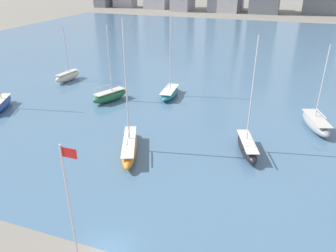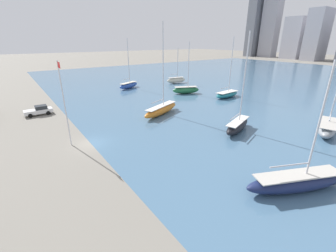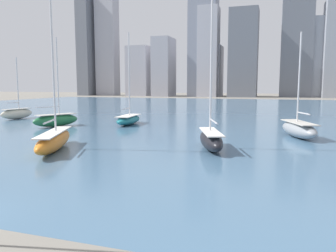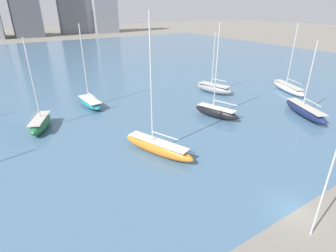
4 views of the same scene
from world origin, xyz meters
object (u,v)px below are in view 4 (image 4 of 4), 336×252
sailboat_green (40,123)px  sailboat_black (216,112)px  flag_pole (331,171)px  sailboat_navy (305,111)px  sailboat_orange (158,146)px  sailboat_white (288,88)px  sailboat_gray (214,88)px  sailboat_teal (90,102)px

sailboat_green → sailboat_black: bearing=1.7°
flag_pole → sailboat_navy: (22.44, 14.92, -5.06)m
flag_pole → sailboat_black: (9.73, 22.27, -5.00)m
sailboat_black → sailboat_orange: 14.70m
sailboat_orange → sailboat_black: bearing=-2.8°
flag_pole → sailboat_black: size_ratio=0.76×
sailboat_orange → sailboat_white: size_ratio=1.20×
sailboat_black → flag_pole: bearing=-132.5°
sailboat_green → sailboat_white: size_ratio=0.95×
sailboat_black → sailboat_white: 22.21m
sailboat_gray → sailboat_green: 33.29m
sailboat_white → sailboat_orange: bearing=-147.1°
sailboat_navy → sailboat_teal: sailboat_teal is taller
sailboat_gray → sailboat_orange: sailboat_orange is taller
sailboat_green → sailboat_white: sailboat_white is taller
sailboat_navy → sailboat_gray: 18.04m
sailboat_navy → sailboat_green: size_ratio=0.92×
sailboat_orange → sailboat_gray: bearing=11.8°
sailboat_green → sailboat_orange: sailboat_orange is taller
sailboat_green → sailboat_white: bearing=14.6°
flag_pole → sailboat_navy: sailboat_navy is taller
flag_pole → sailboat_teal: bearing=99.0°
sailboat_teal → sailboat_white: bearing=-24.1°
flag_pole → sailboat_black: sailboat_black is taller
sailboat_green → sailboat_white: 47.58m
sailboat_navy → sailboat_green: sailboat_green is taller
flag_pole → sailboat_gray: 37.52m
sailboat_gray → sailboat_black: (-8.44, -10.17, 0.02)m
sailboat_green → sailboat_teal: (9.07, 5.60, -0.19)m
sailboat_gray → sailboat_green: sailboat_green is taller
sailboat_black → sailboat_orange: sailboat_orange is taller
flag_pole → sailboat_green: size_ratio=0.86×
sailboat_teal → sailboat_black: sailboat_black is taller
sailboat_black → sailboat_orange: bearing=-179.4°
sailboat_gray → sailboat_black: size_ratio=0.84×
sailboat_gray → sailboat_teal: size_ratio=0.86×
flag_pole → sailboat_orange: 18.52m
sailboat_gray → sailboat_green: bearing=161.7°
sailboat_gray → sailboat_teal: sailboat_teal is taller
sailboat_gray → sailboat_black: bearing=-147.9°
sailboat_gray → sailboat_navy: bearing=-94.5°
sailboat_orange → sailboat_navy: bearing=-27.6°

